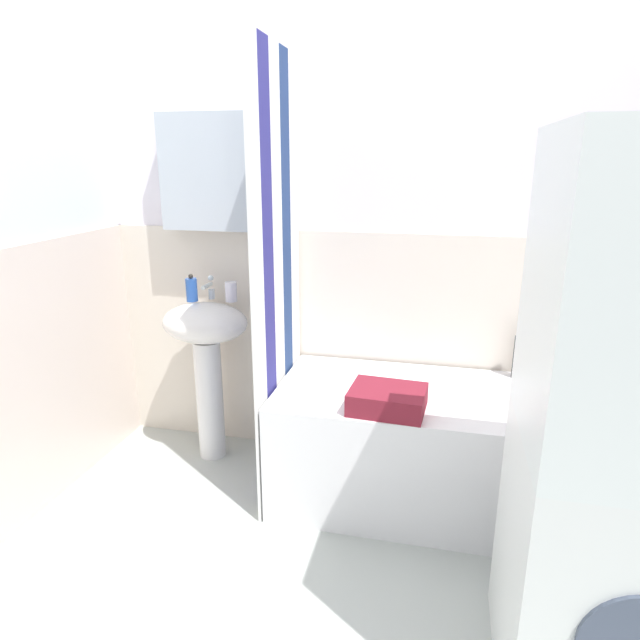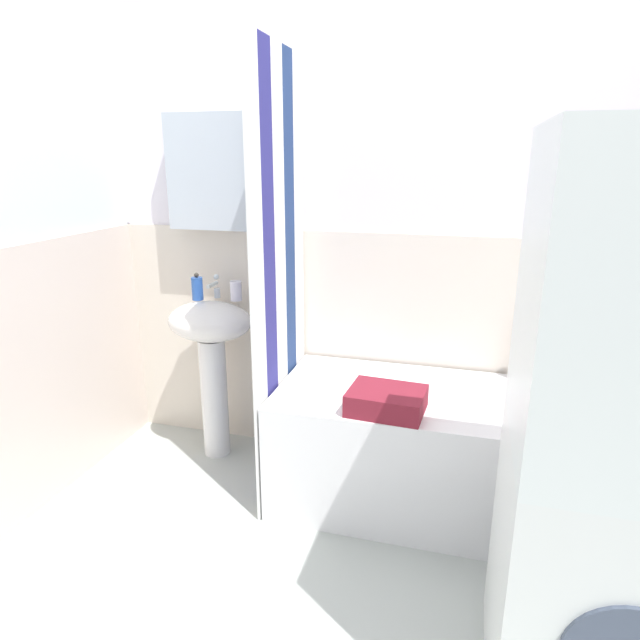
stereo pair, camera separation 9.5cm
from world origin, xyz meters
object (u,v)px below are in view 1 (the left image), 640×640
object	(u,v)px
towel_folded	(388,399)
lotion_bottle	(593,369)
toothbrush_cup	(231,292)
soap_dispenser	(192,289)
bathtub	(441,449)
sink	(206,346)
conditioner_bottle	(567,364)
body_wash_bottle	(539,364)
washer_dryer_stack	(632,447)
shampoo_bottle	(519,356)

from	to	relation	value
towel_folded	lotion_bottle	bearing A→B (deg)	27.45
toothbrush_cup	lotion_bottle	world-z (taller)	toothbrush_cup
soap_dispenser	towel_folded	xyz separation A→B (m)	(1.05, -0.40, -0.32)
bathtub	lotion_bottle	distance (m)	0.78
bathtub	towel_folded	world-z (taller)	towel_folded
sink	conditioner_bottle	distance (m)	1.74
conditioner_bottle	body_wash_bottle	size ratio (longest dim) A/B	1.31
soap_dispenser	conditioner_bottle	size ratio (longest dim) A/B	0.70
bathtub	toothbrush_cup	bearing A→B (deg)	168.21
sink	soap_dispenser	world-z (taller)	soap_dispenser
lotion_bottle	conditioner_bottle	distance (m)	0.11
sink	body_wash_bottle	distance (m)	1.63
toothbrush_cup	washer_dryer_stack	bearing A→B (deg)	-34.48
conditioner_bottle	washer_dryer_stack	bearing A→B (deg)	-93.21
shampoo_bottle	conditioner_bottle	bearing A→B (deg)	-7.59
soap_dispenser	sink	bearing A→B (deg)	-23.61
sink	washer_dryer_stack	xyz separation A→B (m)	(1.68, -1.00, 0.19)
sink	towel_folded	distance (m)	1.03
soap_dispenser	toothbrush_cup	xyz separation A→B (m)	(0.20, 0.04, -0.01)
sink	soap_dispenser	distance (m)	0.30
towel_folded	washer_dryer_stack	xyz separation A→B (m)	(0.71, -0.63, 0.22)
towel_folded	conditioner_bottle	bearing A→B (deg)	30.75
body_wash_bottle	washer_dryer_stack	size ratio (longest dim) A/B	0.09
soap_dispenser	toothbrush_cup	distance (m)	0.20
soap_dispenser	conditioner_bottle	xyz separation A→B (m)	(1.82, 0.06, -0.27)
body_wash_bottle	washer_dryer_stack	distance (m)	1.15
soap_dispenser	towel_folded	size ratio (longest dim) A/B	0.46
sink	body_wash_bottle	world-z (taller)	sink
sink	soap_dispenser	size ratio (longest dim) A/B	6.02
toothbrush_cup	bathtub	size ratio (longest dim) A/B	0.07
sink	shampoo_bottle	world-z (taller)	sink
bathtub	conditioner_bottle	distance (m)	0.70
bathtub	body_wash_bottle	xyz separation A→B (m)	(0.43, 0.28, 0.34)
toothbrush_cup	washer_dryer_stack	xyz separation A→B (m)	(1.56, -1.07, -0.08)
soap_dispenser	conditioner_bottle	bearing A→B (deg)	1.95
conditioner_bottle	washer_dryer_stack	distance (m)	1.11
lotion_bottle	body_wash_bottle	xyz separation A→B (m)	(-0.22, 0.04, -0.01)
toothbrush_cup	body_wash_bottle	world-z (taller)	toothbrush_cup
conditioner_bottle	soap_dispenser	bearing A→B (deg)	-178.05
bathtub	soap_dispenser	bearing A→B (deg)	171.79
body_wash_bottle	washer_dryer_stack	world-z (taller)	washer_dryer_stack
towel_folded	washer_dryer_stack	bearing A→B (deg)	-41.74
body_wash_bottle	sink	bearing A→B (deg)	-175.36
toothbrush_cup	lotion_bottle	size ratio (longest dim) A/B	0.56
towel_folded	toothbrush_cup	bearing A→B (deg)	152.73
bathtub	body_wash_bottle	bearing A→B (deg)	33.58
soap_dispenser	lotion_bottle	xyz separation A→B (m)	(1.93, 0.06, -0.28)
shampoo_bottle	washer_dryer_stack	distance (m)	1.14
body_wash_bottle	towel_folded	distance (m)	0.82
shampoo_bottle	sink	bearing A→B (deg)	-175.40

